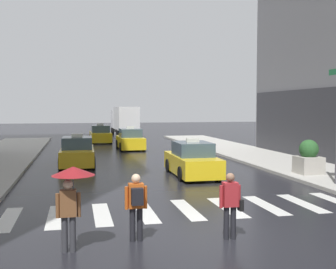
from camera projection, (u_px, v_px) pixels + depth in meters
ground_plane at (219, 238)px, 10.31m from camera, size 160.00×160.00×0.00m
crosswalk_markings at (187, 209)px, 13.24m from camera, size 11.30×2.80×0.01m
taxi_lead at (192, 161)px, 19.74m from camera, size 1.96×4.56×1.80m
taxi_second at (77, 153)px, 23.23m from camera, size 2.00×4.57×1.80m
taxi_third at (130, 140)px, 32.34m from camera, size 1.93×4.54×1.80m
taxi_fourth at (100, 135)px, 38.51m from camera, size 1.99×4.57×1.80m
box_truck at (125, 120)px, 46.36m from camera, size 2.50×7.61×3.35m
pedestrian_with_umbrella at (71, 185)px, 9.25m from camera, size 0.96×0.96×1.94m
pedestrian_with_backpack at (136, 202)px, 10.02m from camera, size 0.55×0.43×1.65m
pedestrian_with_handbag at (231, 202)px, 10.20m from camera, size 0.61×0.24×1.65m
planter_near_corner at (309, 158)px, 19.51m from camera, size 1.10×1.10×1.60m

